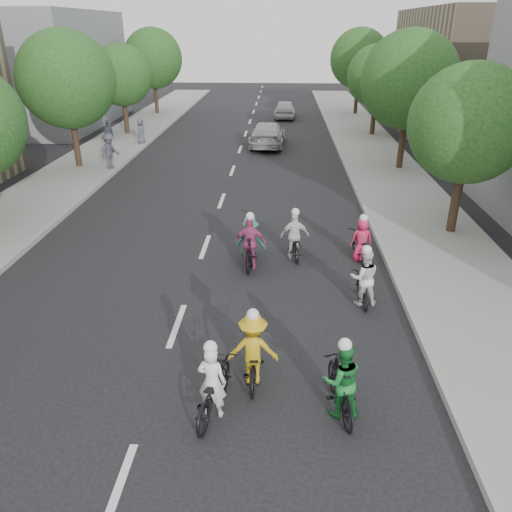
# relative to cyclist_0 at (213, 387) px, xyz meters

# --- Properties ---
(ground) EXTENTS (120.00, 120.00, 0.00)m
(ground) POSITION_rel_cyclist_0_xyz_m (-1.34, 3.03, -0.57)
(ground) COLOR black
(ground) RESTS_ON ground
(sidewalk_left) EXTENTS (4.00, 80.00, 0.15)m
(sidewalk_left) POSITION_rel_cyclist_0_xyz_m (-9.34, 13.03, -0.50)
(sidewalk_left) COLOR gray
(sidewalk_left) RESTS_ON ground
(curb_left) EXTENTS (0.18, 80.00, 0.18)m
(curb_left) POSITION_rel_cyclist_0_xyz_m (-7.39, 13.03, -0.48)
(curb_left) COLOR #999993
(curb_left) RESTS_ON ground
(sidewalk_right) EXTENTS (4.00, 80.00, 0.15)m
(sidewalk_right) POSITION_rel_cyclist_0_xyz_m (6.66, 13.03, -0.50)
(sidewalk_right) COLOR gray
(sidewalk_right) RESTS_ON ground
(curb_right) EXTENTS (0.18, 80.00, 0.18)m
(curb_right) POSITION_rel_cyclist_0_xyz_m (4.71, 13.03, -0.48)
(curb_right) COLOR #999993
(curb_right) RESTS_ON ground
(bldg_sw) EXTENTS (10.00, 14.00, 8.00)m
(bldg_sw) POSITION_rel_cyclist_0_xyz_m (-17.34, 31.03, 3.43)
(bldg_sw) COLOR slate
(bldg_sw) RESTS_ON ground
(bldg_se) EXTENTS (10.00, 14.00, 8.00)m
(bldg_se) POSITION_rel_cyclist_0_xyz_m (14.66, 27.03, 3.43)
(bldg_se) COLOR gray
(bldg_se) RESTS_ON ground
(tree_l_3) EXTENTS (4.80, 4.80, 6.93)m
(tree_l_3) POSITION_rel_cyclist_0_xyz_m (-9.54, 18.03, 3.94)
(tree_l_3) COLOR black
(tree_l_3) RESTS_ON ground
(tree_l_4) EXTENTS (4.00, 4.00, 5.97)m
(tree_l_4) POSITION_rel_cyclist_0_xyz_m (-9.54, 27.03, 3.39)
(tree_l_4) COLOR black
(tree_l_4) RESTS_ON ground
(tree_l_5) EXTENTS (4.80, 4.80, 6.93)m
(tree_l_5) POSITION_rel_cyclist_0_xyz_m (-9.54, 36.03, 3.94)
(tree_l_5) COLOR black
(tree_l_5) RESTS_ON ground
(tree_r_0) EXTENTS (4.00, 4.00, 5.97)m
(tree_r_0) POSITION_rel_cyclist_0_xyz_m (7.46, 9.63, 3.39)
(tree_r_0) COLOR black
(tree_r_0) RESTS_ON ground
(tree_r_1) EXTENTS (4.80, 4.80, 6.93)m
(tree_r_1) POSITION_rel_cyclist_0_xyz_m (7.46, 18.63, 3.94)
(tree_r_1) COLOR black
(tree_r_1) RESTS_ON ground
(tree_r_2) EXTENTS (4.00, 4.00, 5.97)m
(tree_r_2) POSITION_rel_cyclist_0_xyz_m (7.46, 27.63, 3.39)
(tree_r_2) COLOR black
(tree_r_2) RESTS_ON ground
(tree_r_3) EXTENTS (4.80, 4.80, 6.93)m
(tree_r_3) POSITION_rel_cyclist_0_xyz_m (7.46, 36.63, 3.94)
(tree_r_3) COLOR black
(tree_r_3) RESTS_ON ground
(cyclist_0) EXTENTS (1.04, 2.06, 1.69)m
(cyclist_0) POSITION_rel_cyclist_0_xyz_m (0.00, 0.00, 0.00)
(cyclist_0) COLOR black
(cyclist_0) RESTS_ON ground
(cyclist_1) EXTENTS (0.85, 1.90, 1.74)m
(cyclist_1) POSITION_rel_cyclist_0_xyz_m (2.47, 0.12, 0.09)
(cyclist_1) COLOR black
(cyclist_1) RESTS_ON ground
(cyclist_2) EXTENTS (1.07, 1.77, 1.79)m
(cyclist_2) POSITION_rel_cyclist_0_xyz_m (0.72, 1.00, 0.08)
(cyclist_2) COLOR black
(cyclist_2) RESTS_ON ground
(cyclist_3) EXTENTS (1.02, 1.84, 1.86)m
(cyclist_3) POSITION_rel_cyclist_0_xyz_m (0.33, 6.50, 0.11)
(cyclist_3) COLOR black
(cyclist_3) RESTS_ON ground
(cyclist_4) EXTENTS (0.88, 1.79, 1.58)m
(cyclist_4) POSITION_rel_cyclist_0_xyz_m (3.86, 7.30, -0.02)
(cyclist_4) COLOR black
(cyclist_4) RESTS_ON ground
(cyclist_5) EXTENTS (0.53, 1.78, 1.59)m
(cyclist_5) POSITION_rel_cyclist_0_xyz_m (0.25, 6.81, 0.01)
(cyclist_5) COLOR black
(cyclist_5) RESTS_ON ground
(cyclist_6) EXTENTS (0.80, 1.53, 1.74)m
(cyclist_6) POSITION_rel_cyclist_0_xyz_m (3.52, 4.44, 0.05)
(cyclist_6) COLOR black
(cyclist_6) RESTS_ON ground
(cyclist_7) EXTENTS (1.01, 1.72, 1.63)m
(cyclist_7) POSITION_rel_cyclist_0_xyz_m (0.31, 6.97, 0.05)
(cyclist_7) COLOR black
(cyclist_7) RESTS_ON ground
(cyclist_8) EXTENTS (0.96, 1.77, 1.72)m
(cyclist_8) POSITION_rel_cyclist_0_xyz_m (1.71, 7.37, 0.01)
(cyclist_8) COLOR black
(cyclist_8) RESTS_ON ground
(follow_car_lead) EXTENTS (2.27, 5.21, 1.49)m
(follow_car_lead) POSITION_rel_cyclist_0_xyz_m (0.32, 24.11, 0.17)
(follow_car_lead) COLOR #B0B0B5
(follow_car_lead) RESTS_ON ground
(follow_car_trail) EXTENTS (1.79, 4.23, 1.43)m
(follow_car_trail) POSITION_rel_cyclist_0_xyz_m (1.44, 34.86, 0.14)
(follow_car_trail) COLOR silver
(follow_car_trail) RESTS_ON ground
(spectator_0) EXTENTS (1.10, 1.35, 1.83)m
(spectator_0) POSITION_rel_cyclist_0_xyz_m (-7.64, 17.59, 0.49)
(spectator_0) COLOR #44454F
(spectator_0) RESTS_ON sidewalk_left
(spectator_1) EXTENTS (0.59, 1.15, 1.88)m
(spectator_1) POSITION_rel_cyclist_0_xyz_m (-8.85, 21.23, 0.51)
(spectator_1) COLOR #575462
(spectator_1) RESTS_ON sidewalk_left
(spectator_2) EXTENTS (0.53, 0.77, 1.53)m
(spectator_2) POSITION_rel_cyclist_0_xyz_m (-7.69, 23.87, 0.34)
(spectator_2) COLOR #535561
(spectator_2) RESTS_ON sidewalk_left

